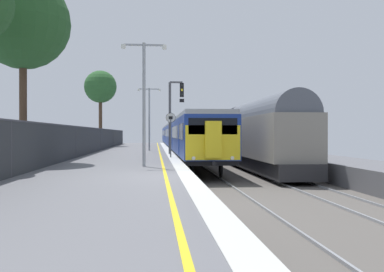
# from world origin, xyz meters

# --- Properties ---
(ground) EXTENTS (17.40, 110.00, 1.21)m
(ground) POSITION_xyz_m (2.64, 0.00, -0.61)
(ground) COLOR slate
(commuter_train_at_platform) EXTENTS (2.83, 61.97, 3.81)m
(commuter_train_at_platform) POSITION_xyz_m (2.10, 36.85, 1.27)
(commuter_train_at_platform) COLOR navy
(commuter_train_at_platform) RESTS_ON ground
(freight_train_adjacent_track) EXTENTS (2.60, 60.04, 4.58)m
(freight_train_adjacent_track) POSITION_xyz_m (6.10, 34.64, 1.50)
(freight_train_adjacent_track) COLOR #232326
(freight_train_adjacent_track) RESTS_ON ground
(signal_gantry) EXTENTS (1.10, 0.24, 5.18)m
(signal_gantry) POSITION_xyz_m (0.62, 16.07, 3.23)
(signal_gantry) COLOR #47474C
(signal_gantry) RESTS_ON ground
(speed_limit_sign) EXTENTS (0.59, 0.08, 2.73)m
(speed_limit_sign) POSITION_xyz_m (0.25, 11.78, 1.74)
(speed_limit_sign) COLOR #59595B
(speed_limit_sign) RESTS_ON ground
(platform_lamp_mid) EXTENTS (2.00, 0.20, 5.48)m
(platform_lamp_mid) POSITION_xyz_m (-1.19, 4.56, 3.25)
(platform_lamp_mid) COLOR #93999E
(platform_lamp_mid) RESTS_ON ground
(platform_lamp_far) EXTENTS (2.00, 0.20, 5.40)m
(platform_lamp_far) POSITION_xyz_m (-1.19, 22.67, 3.20)
(platform_lamp_far) COLOR #93999E
(platform_lamp_far) RESTS_ON ground
(platform_back_fence) EXTENTS (0.07, 99.00, 1.93)m
(platform_back_fence) POSITION_xyz_m (-5.45, 0.00, 1.01)
(platform_back_fence) COLOR #282B2D
(platform_back_fence) RESTS_ON ground
(background_tree_centre) EXTENTS (4.73, 4.73, 9.46)m
(background_tree_centre) POSITION_xyz_m (-7.33, 7.77, 6.93)
(background_tree_centre) COLOR #473323
(background_tree_centre) RESTS_ON ground
(background_tree_right) EXTENTS (3.80, 3.80, 8.90)m
(background_tree_right) POSITION_xyz_m (-7.16, 36.93, 6.86)
(background_tree_right) COLOR #473323
(background_tree_right) RESTS_ON ground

